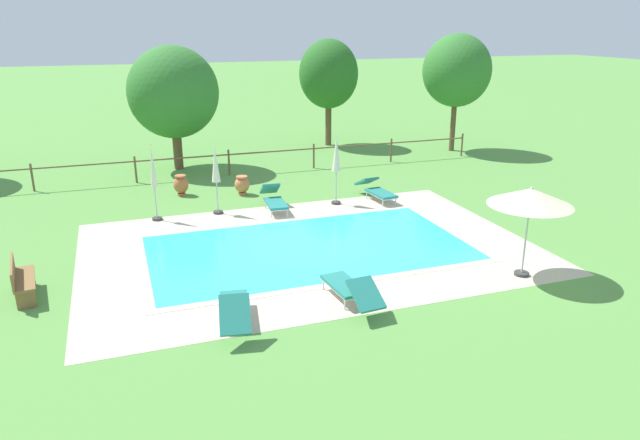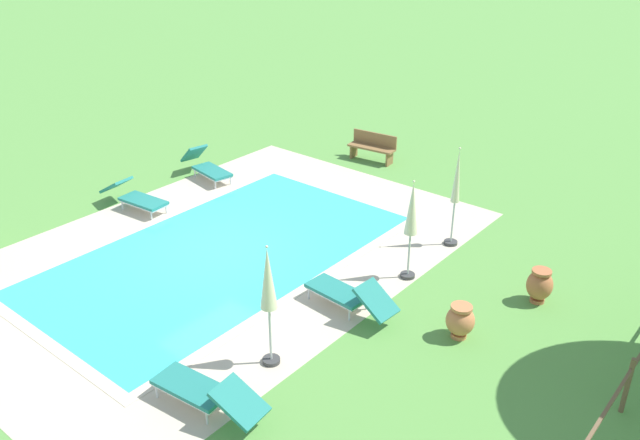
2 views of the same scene
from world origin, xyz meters
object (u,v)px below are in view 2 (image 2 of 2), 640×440
sun_lounger_north_near_steps (205,391)px  sun_lounger_north_far (348,294)px  sun_lounger_north_mid (135,197)px  wooden_bench_lawn_side (373,146)px  patio_umbrella_closed_row_west (268,286)px  sun_lounger_north_end (207,166)px  patio_umbrella_closed_row_centre (412,215)px  terracotta_urn_by_tree (540,285)px  patio_umbrella_closed_row_mid_west (456,187)px  terracotta_urn_near_fence (460,320)px

sun_lounger_north_near_steps → sun_lounger_north_far: sun_lounger_north_far is taller
sun_lounger_north_mid → wooden_bench_lawn_side: bearing=158.4°
patio_umbrella_closed_row_west → sun_lounger_north_end: bearing=-124.5°
sun_lounger_north_mid → sun_lounger_north_far: size_ratio=1.01×
patio_umbrella_closed_row_centre → terracotta_urn_by_tree: patio_umbrella_closed_row_centre is taller
patio_umbrella_closed_row_mid_west → terracotta_urn_near_fence: (3.17, 1.96, -1.12)m
wooden_bench_lawn_side → sun_lounger_north_end: bearing=-33.9°
patio_umbrella_closed_row_west → patio_umbrella_closed_row_mid_west: 5.97m
patio_umbrella_closed_row_west → terracotta_urn_near_fence: size_ratio=3.43×
patio_umbrella_closed_row_mid_west → terracotta_urn_by_tree: 3.02m
sun_lounger_north_end → patio_umbrella_closed_row_centre: size_ratio=0.89×
patio_umbrella_closed_row_west → terracotta_urn_near_fence: (-2.80, 2.20, -1.23)m
patio_umbrella_closed_row_west → patio_umbrella_closed_row_mid_west: patio_umbrella_closed_row_mid_west is taller
sun_lounger_north_end → wooden_bench_lawn_side: size_ratio=1.32×
sun_lounger_north_far → terracotta_urn_near_fence: size_ratio=2.99×
sun_lounger_north_far → patio_umbrella_closed_row_mid_west: bearing=176.9°
terracotta_urn_by_tree → sun_lounger_north_end: bearing=-90.8°
terracotta_urn_near_fence → patio_umbrella_closed_row_west: bearing=-38.2°
patio_umbrella_closed_row_west → sun_lounger_north_mid: bearing=-108.6°
sun_lounger_north_mid → wooden_bench_lawn_side: 7.43m
wooden_bench_lawn_side → patio_umbrella_closed_row_west: bearing=25.4°
patio_umbrella_closed_row_mid_west → wooden_bench_lawn_side: 5.84m
patio_umbrella_closed_row_mid_west → patio_umbrella_closed_row_centre: (1.94, 0.03, 0.01)m
patio_umbrella_closed_row_centre → wooden_bench_lawn_side: patio_umbrella_closed_row_centre is taller
patio_umbrella_closed_row_mid_west → sun_lounger_north_far: bearing=-3.1°
sun_lounger_north_near_steps → terracotta_urn_by_tree: (-6.42, 2.85, 0.05)m
sun_lounger_north_mid → terracotta_urn_near_fence: 9.37m
terracotta_urn_by_tree → patio_umbrella_closed_row_west: bearing=-30.2°
sun_lounger_north_mid → patio_umbrella_closed_row_centre: 7.70m
wooden_bench_lawn_side → terracotta_urn_by_tree: bearing=58.7°
sun_lounger_north_end → patio_umbrella_closed_row_west: 8.95m
sun_lounger_north_near_steps → patio_umbrella_closed_row_west: size_ratio=0.90×
sun_lounger_north_far → patio_umbrella_closed_row_west: patio_umbrella_closed_row_west is taller
sun_lounger_north_mid → sun_lounger_north_far: bearing=88.3°
sun_lounger_north_far → patio_umbrella_closed_row_west: (2.19, -0.04, 1.23)m
sun_lounger_north_end → wooden_bench_lawn_side: 5.16m
sun_lounger_north_mid → sun_lounger_north_end: 2.63m
sun_lounger_north_mid → patio_umbrella_closed_row_mid_west: (-3.56, 7.41, 1.13)m
sun_lounger_north_far → patio_umbrella_closed_row_mid_west: (-3.77, 0.20, 1.13)m
sun_lounger_north_end → patio_umbrella_closed_row_centre: bearing=82.5°
sun_lounger_north_near_steps → terracotta_urn_near_fence: 4.86m
patio_umbrella_closed_row_mid_west → wooden_bench_lawn_side: (-3.35, -4.67, -1.03)m
patio_umbrella_closed_row_west → sun_lounger_north_near_steps: bearing=0.1°
sun_lounger_north_near_steps → sun_lounger_north_far: bearing=179.3°
sun_lounger_north_near_steps → patio_umbrella_closed_row_centre: size_ratio=0.93×
sun_lounger_north_end → sun_lounger_north_far: bearing=68.9°
sun_lounger_north_far → terracotta_urn_by_tree: bearing=133.9°
sun_lounger_north_near_steps → patio_umbrella_closed_row_mid_west: size_ratio=0.87×
sun_lounger_north_end → terracotta_urn_by_tree: 10.16m
patio_umbrella_closed_row_mid_west → sun_lounger_north_mid: bearing=-64.3°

